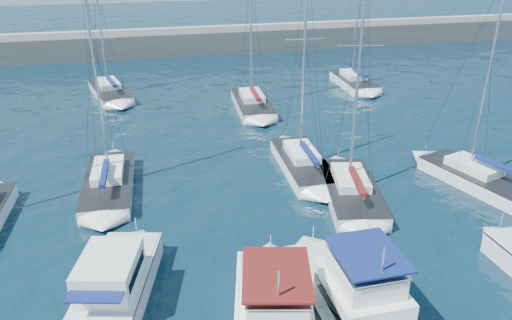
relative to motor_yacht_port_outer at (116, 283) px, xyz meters
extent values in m
plane|color=black|center=(9.70, 0.28, -0.94)|extent=(220.00, 220.00, 0.00)
cube|color=#424244|center=(9.70, 52.28, 0.06)|extent=(160.00, 6.00, 4.00)
cube|color=gray|center=(9.70, 52.28, 2.26)|extent=(160.00, 1.20, 0.50)
cube|color=silver|center=(0.07, 0.28, -0.54)|extent=(4.47, 7.55, 1.60)
cube|color=#262628|center=(0.07, 0.28, 0.21)|extent=(4.53, 7.56, 0.08)
cube|color=silver|center=(-0.14, -0.56, 1.06)|extent=(3.13, 3.77, 1.60)
cube|color=black|center=(-0.14, -0.56, 1.14)|extent=(3.02, 3.14, 0.45)
cube|color=navy|center=(-0.46, -1.81, 1.36)|extent=(2.72, 2.64, 0.07)
cube|color=#262628|center=(6.47, -3.92, 0.21)|extent=(5.28, 9.45, 0.08)
cube|color=white|center=(6.23, -4.98, 1.06)|extent=(3.65, 4.66, 1.60)
cube|color=black|center=(6.23, -4.98, 1.14)|extent=(3.52, 3.87, 0.45)
cube|color=white|center=(6.18, -5.18, 2.31)|extent=(2.83, 3.32, 0.90)
cube|color=#561211|center=(6.18, -5.18, 3.31)|extent=(3.20, 3.79, 0.08)
cube|color=white|center=(9.97, -3.53, -0.54)|extent=(3.44, 8.47, 1.60)
cube|color=#262628|center=(9.97, -3.53, 0.21)|extent=(3.51, 8.47, 0.08)
cube|color=white|center=(9.97, -4.56, 1.06)|extent=(2.89, 3.94, 1.60)
cube|color=black|center=(9.97, -4.56, 1.14)|extent=(2.94, 3.15, 0.45)
cube|color=white|center=(9.98, -4.76, 2.31)|extent=(2.31, 2.76, 0.90)
cube|color=navy|center=(9.98, -4.76, 3.31)|extent=(2.60, 3.15, 0.08)
cube|color=white|center=(-0.71, 11.24, -0.64)|extent=(3.34, 8.68, 1.30)
cube|color=#262628|center=(-0.71, 11.24, -0.01)|extent=(3.40, 8.68, 0.06)
cube|color=white|center=(-0.69, 11.77, 0.31)|extent=(2.10, 3.82, 0.55)
cylinder|color=silver|center=(-0.67, 12.09, 7.50)|extent=(0.18, 0.18, 13.98)
cylinder|color=silver|center=(-0.76, 9.96, 0.86)|extent=(0.29, 4.28, 0.12)
cube|color=navy|center=(-0.76, 9.86, 1.01)|extent=(0.50, 3.86, 0.28)
cube|color=white|center=(12.73, 11.19, -0.64)|extent=(3.19, 8.32, 1.30)
cube|color=#262628|center=(12.73, 11.19, -0.01)|extent=(3.24, 8.33, 0.06)
cube|color=white|center=(12.75, 11.70, 0.31)|extent=(2.01, 3.66, 0.55)
cylinder|color=silver|center=(12.76, 12.01, 6.98)|extent=(0.18, 0.18, 12.95)
cylinder|color=silver|center=(12.69, 9.95, 0.86)|extent=(0.26, 4.12, 0.12)
cube|color=navy|center=(12.69, 9.85, 1.01)|extent=(0.48, 3.71, 0.28)
cube|color=silver|center=(14.42, 6.51, -0.64)|extent=(4.75, 8.66, 1.30)
cube|color=#262628|center=(14.42, 6.51, -0.01)|extent=(4.81, 8.67, 0.06)
cube|color=silver|center=(14.53, 7.01, 0.31)|extent=(2.72, 3.93, 0.55)
cylinder|color=silver|center=(14.59, 7.31, 7.34)|extent=(0.18, 0.18, 13.66)
cylinder|color=silver|center=(14.16, 5.31, 0.86)|extent=(0.98, 4.03, 0.12)
cube|color=#561211|center=(14.14, 5.21, 1.01)|extent=(1.12, 3.68, 0.28)
cube|color=silver|center=(23.51, 6.28, -0.64)|extent=(5.14, 8.47, 1.30)
cube|color=#262628|center=(23.51, 6.28, -0.01)|extent=(5.19, 8.49, 0.06)
cube|color=silver|center=(23.37, 6.75, 0.31)|extent=(2.86, 3.89, 0.55)
cylinder|color=silver|center=(23.29, 7.04, 6.68)|extent=(0.18, 0.18, 12.35)
cylinder|color=silver|center=(23.85, 5.13, 0.86)|extent=(1.25, 3.85, 0.12)
cube|color=navy|center=(23.88, 5.04, 1.01)|extent=(1.35, 3.53, 0.28)
cube|color=silver|center=(-1.24, 32.81, -0.64)|extent=(4.90, 9.23, 1.30)
cube|color=#262628|center=(-1.24, 32.81, -0.01)|extent=(4.96, 9.24, 0.06)
cube|color=silver|center=(-1.36, 33.34, 0.31)|extent=(2.77, 4.18, 0.55)
cylinder|color=silver|center=(-1.43, 33.66, 7.69)|extent=(0.18, 0.18, 14.36)
cylinder|color=silver|center=(-0.94, 31.52, 0.86)|extent=(1.11, 4.30, 0.12)
cube|color=navy|center=(-0.92, 31.43, 1.01)|extent=(1.23, 3.93, 0.28)
cube|color=silver|center=(12.28, 25.27, -0.64)|extent=(3.55, 8.59, 1.30)
cube|color=#262628|center=(12.28, 25.27, -0.01)|extent=(3.61, 8.59, 0.06)
cube|color=silver|center=(12.31, 25.79, 0.31)|extent=(2.21, 3.79, 0.55)
cylinder|color=silver|center=(12.33, 26.11, 8.31)|extent=(0.18, 0.18, 15.60)
cylinder|color=silver|center=(12.21, 24.01, 0.86)|extent=(0.35, 4.22, 0.12)
cube|color=#561211|center=(12.21, 23.91, 1.01)|extent=(0.55, 3.81, 0.28)
cube|color=white|center=(24.95, 30.23, -0.64)|extent=(3.19, 7.81, 1.30)
cube|color=#262628|center=(24.95, 30.23, -0.01)|extent=(3.25, 7.81, 0.06)
cube|color=white|center=(24.96, 30.71, 0.31)|extent=(2.03, 3.43, 0.55)
cylinder|color=silver|center=(24.97, 31.00, 7.08)|extent=(0.18, 0.18, 13.16)
cylinder|color=silver|center=(24.92, 29.07, 0.86)|extent=(0.22, 3.87, 0.12)
cube|color=navy|center=(24.92, 28.97, 1.01)|extent=(0.44, 3.49, 0.28)
camera|label=1|loc=(2.03, -19.45, 14.69)|focal=35.00mm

